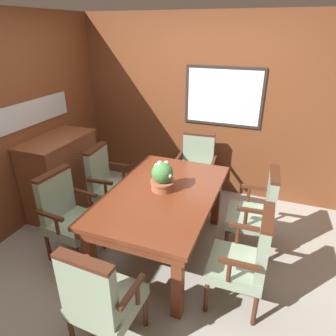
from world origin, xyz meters
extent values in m
plane|color=#A39E93|center=(0.00, 0.00, 0.00)|extent=(14.00, 14.00, 0.00)
cube|color=brown|center=(0.00, 1.76, 1.23)|extent=(7.20, 0.06, 2.45)
cube|color=white|center=(0.38, 1.72, 1.41)|extent=(0.97, 0.01, 0.71)
cube|color=#282623|center=(0.38, 1.72, 1.78)|extent=(1.04, 0.02, 0.04)
cube|color=#282623|center=(0.38, 1.72, 1.04)|extent=(1.04, 0.02, 0.04)
cube|color=#282623|center=(-0.12, 1.72, 1.41)|extent=(0.04, 0.02, 0.71)
cube|color=#282623|center=(0.89, 1.72, 1.41)|extent=(0.03, 0.02, 0.71)
cube|color=brown|center=(-1.69, 0.00, 1.23)|extent=(0.06, 7.20, 2.45)
cube|color=#B2BCC1|center=(-1.65, 0.48, 1.32)|extent=(0.01, 1.14, 0.29)
cube|color=maroon|center=(-0.28, -0.56, 0.35)|extent=(0.09, 0.09, 0.70)
cube|color=maroon|center=(0.55, -0.56, 0.35)|extent=(0.09, 0.09, 0.70)
cube|color=maroon|center=(-0.28, 0.88, 0.35)|extent=(0.09, 0.09, 0.70)
cube|color=maroon|center=(0.55, 0.88, 0.35)|extent=(0.09, 0.09, 0.70)
cube|color=maroon|center=(0.13, 0.16, 0.65)|extent=(0.98, 1.60, 0.09)
cube|color=maroon|center=(0.13, 0.16, 0.72)|extent=(1.04, 1.66, 0.04)
cylinder|color=#472314|center=(-0.48, 0.36, 0.17)|extent=(0.04, 0.04, 0.33)
cylinder|color=#472314|center=(-0.51, 0.76, 0.17)|extent=(0.04, 0.04, 0.33)
cylinder|color=#472314|center=(-0.88, 0.33, 0.17)|extent=(0.04, 0.04, 0.33)
cylinder|color=#472314|center=(-0.91, 0.73, 0.17)|extent=(0.04, 0.04, 0.33)
cube|color=gray|center=(-0.69, 0.55, 0.39)|extent=(0.49, 0.50, 0.11)
cube|color=gray|center=(-0.88, 0.53, 0.68)|extent=(0.11, 0.44, 0.48)
cube|color=#472314|center=(-0.88, 0.53, 0.94)|extent=(0.12, 0.44, 0.03)
cylinder|color=#472314|center=(-0.64, 0.31, 0.54)|extent=(0.04, 0.04, 0.19)
cube|color=#472314|center=(-0.71, 0.30, 0.63)|extent=(0.32, 0.06, 0.04)
cylinder|color=#472314|center=(-0.67, 0.79, 0.54)|extent=(0.04, 0.04, 0.19)
cube|color=#472314|center=(-0.74, 0.79, 0.63)|extent=(0.32, 0.06, 0.04)
cylinder|color=#472314|center=(0.76, 0.74, 0.17)|extent=(0.04, 0.04, 0.33)
cylinder|color=#472314|center=(0.79, 0.33, 0.17)|extent=(0.04, 0.04, 0.33)
cylinder|color=#472314|center=(1.16, 0.77, 0.17)|extent=(0.04, 0.04, 0.33)
cylinder|color=#472314|center=(1.19, 0.36, 0.17)|extent=(0.04, 0.04, 0.33)
cube|color=gray|center=(0.98, 0.55, 0.39)|extent=(0.49, 0.50, 0.11)
cube|color=gray|center=(1.17, 0.56, 0.68)|extent=(0.11, 0.43, 0.48)
cube|color=#472314|center=(1.17, 0.56, 0.94)|extent=(0.12, 0.44, 0.03)
cylinder|color=#472314|center=(0.93, 0.79, 0.54)|extent=(0.04, 0.04, 0.19)
cube|color=#472314|center=(1.00, 0.79, 0.63)|extent=(0.32, 0.06, 0.04)
cylinder|color=#472314|center=(0.96, 0.30, 0.54)|extent=(0.04, 0.04, 0.19)
cube|color=#472314|center=(1.03, 0.31, 0.63)|extent=(0.32, 0.06, 0.04)
cylinder|color=#472314|center=(-0.04, 1.09, 0.17)|extent=(0.04, 0.04, 0.33)
cylinder|color=#472314|center=(0.37, 1.12, 0.17)|extent=(0.04, 0.04, 0.33)
cylinder|color=#472314|center=(-0.07, 1.49, 0.17)|extent=(0.04, 0.04, 0.33)
cylinder|color=#472314|center=(0.34, 1.52, 0.17)|extent=(0.04, 0.04, 0.33)
cube|color=gray|center=(0.15, 1.31, 0.39)|extent=(0.50, 0.49, 0.11)
cube|color=gray|center=(0.14, 1.50, 0.68)|extent=(0.44, 0.11, 0.48)
cube|color=#472314|center=(0.14, 1.50, 0.94)|extent=(0.44, 0.12, 0.03)
cylinder|color=#472314|center=(-0.09, 1.25, 0.54)|extent=(0.04, 0.04, 0.19)
cube|color=#472314|center=(-0.09, 1.32, 0.63)|extent=(0.06, 0.32, 0.04)
cylinder|color=#472314|center=(0.40, 1.29, 0.54)|extent=(0.04, 0.04, 0.19)
cube|color=#472314|center=(0.39, 1.36, 0.63)|extent=(0.06, 0.32, 0.04)
cylinder|color=#472314|center=(0.76, -0.03, 0.17)|extent=(0.04, 0.04, 0.33)
cylinder|color=#472314|center=(0.77, -0.44, 0.17)|extent=(0.04, 0.04, 0.33)
cylinder|color=#472314|center=(1.16, -0.02, 0.17)|extent=(0.04, 0.04, 0.33)
cylinder|color=#472314|center=(1.17, -0.43, 0.17)|extent=(0.04, 0.04, 0.33)
cube|color=gray|center=(0.97, -0.23, 0.39)|extent=(0.47, 0.48, 0.11)
cube|color=gray|center=(1.16, -0.23, 0.68)|extent=(0.09, 0.43, 0.48)
cube|color=#472314|center=(1.16, -0.23, 0.94)|extent=(0.10, 0.43, 0.03)
cylinder|color=#472314|center=(0.93, 0.01, 0.54)|extent=(0.04, 0.04, 0.19)
cube|color=#472314|center=(0.99, 0.01, 0.63)|extent=(0.32, 0.04, 0.04)
cylinder|color=#472314|center=(0.94, -0.47, 0.54)|extent=(0.04, 0.04, 0.19)
cube|color=#472314|center=(1.00, -0.47, 0.63)|extent=(0.32, 0.04, 0.04)
cylinder|color=#472314|center=(0.34, -0.75, 0.17)|extent=(0.04, 0.04, 0.33)
cylinder|color=#472314|center=(-0.07, -0.73, 0.17)|extent=(0.04, 0.04, 0.33)
cylinder|color=#472314|center=(-0.09, -1.13, 0.17)|extent=(0.04, 0.04, 0.33)
cube|color=gray|center=(0.13, -0.94, 0.39)|extent=(0.49, 0.48, 0.11)
cube|color=gray|center=(0.12, -1.13, 0.68)|extent=(0.43, 0.10, 0.48)
cube|color=#472314|center=(0.12, -1.13, 0.94)|extent=(0.43, 0.11, 0.03)
cylinder|color=#472314|center=(0.37, -0.92, 0.54)|extent=(0.04, 0.04, 0.19)
cube|color=#472314|center=(0.37, -0.99, 0.63)|extent=(0.05, 0.32, 0.04)
cylinder|color=#472314|center=(-0.12, -0.90, 0.54)|extent=(0.04, 0.04, 0.19)
cube|color=#472314|center=(-0.12, -0.96, 0.63)|extent=(0.05, 0.32, 0.04)
cylinder|color=#472314|center=(-0.53, -0.45, 0.17)|extent=(0.04, 0.04, 0.33)
cylinder|color=#472314|center=(-0.49, -0.04, 0.17)|extent=(0.04, 0.04, 0.33)
cylinder|color=#472314|center=(-0.93, -0.41, 0.17)|extent=(0.04, 0.04, 0.33)
cylinder|color=#472314|center=(-0.89, 0.00, 0.17)|extent=(0.04, 0.04, 0.33)
cube|color=gray|center=(-0.71, -0.22, 0.39)|extent=(0.50, 0.51, 0.11)
cube|color=gray|center=(-0.90, -0.21, 0.68)|extent=(0.12, 0.44, 0.48)
cube|color=#472314|center=(-0.90, -0.21, 0.94)|extent=(0.13, 0.44, 0.03)
cylinder|color=#472314|center=(-0.70, -0.47, 0.54)|extent=(0.04, 0.04, 0.19)
cube|color=#472314|center=(-0.77, -0.46, 0.63)|extent=(0.33, 0.06, 0.04)
cylinder|color=#472314|center=(-0.66, 0.01, 0.54)|extent=(0.04, 0.04, 0.19)
cube|color=#472314|center=(-0.73, 0.02, 0.63)|extent=(0.33, 0.06, 0.04)
cylinder|color=#9E5638|center=(0.11, 0.21, 0.79)|extent=(0.23, 0.23, 0.10)
cylinder|color=#9E5638|center=(0.11, 0.21, 0.83)|extent=(0.25, 0.25, 0.02)
sphere|color=#427F3D|center=(0.11, 0.21, 0.93)|extent=(0.22, 0.22, 0.22)
sphere|color=silver|center=(0.16, 0.30, 0.94)|extent=(0.06, 0.06, 0.06)
sphere|color=silver|center=(0.06, 0.26, 1.01)|extent=(0.05, 0.05, 0.05)
sphere|color=silver|center=(0.21, 0.17, 0.93)|extent=(0.04, 0.04, 0.04)
sphere|color=silver|center=(0.08, 0.19, 1.03)|extent=(0.05, 0.05, 0.05)
sphere|color=silver|center=(0.13, 0.28, 1.01)|extent=(0.06, 0.06, 0.06)
sphere|color=silver|center=(0.03, 0.25, 0.98)|extent=(0.04, 0.04, 0.04)
cube|color=brown|center=(-1.41, 0.48, 0.50)|extent=(0.49, 0.96, 1.00)
cube|color=brown|center=(-1.41, 0.48, 1.01)|extent=(0.51, 0.98, 0.02)
sphere|color=#4C422D|center=(-1.15, 0.48, 0.78)|extent=(0.03, 0.03, 0.03)
sphere|color=#4C422D|center=(-1.15, 0.26, 0.40)|extent=(0.03, 0.03, 0.03)
sphere|color=#4C422D|center=(-1.15, 0.69, 0.40)|extent=(0.03, 0.03, 0.03)
camera|label=1|loc=(1.12, -2.28, 2.25)|focal=32.00mm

